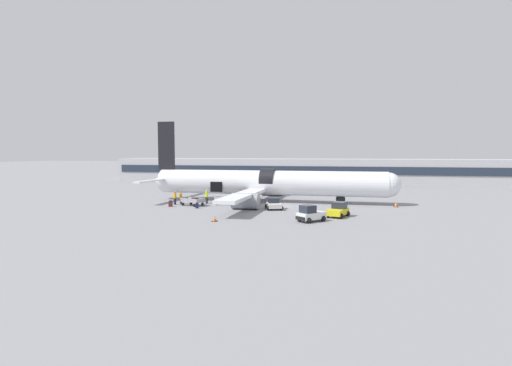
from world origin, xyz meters
TOP-DOWN VIEW (x-y plane):
  - ground_plane at (0.00, 0.00)m, footprint 500.00×500.00m
  - terminal_strip at (0.00, 43.08)m, footprint 94.55×10.49m
  - airplane at (-2.59, 3.45)m, footprint 35.02×31.30m
  - baggage_tug_lead at (7.76, -7.48)m, footprint 2.57×3.40m
  - baggage_tug_mid at (0.12, -3.71)m, footprint 2.49×2.85m
  - baggage_tug_rear at (5.23, -11.21)m, footprint 2.91×3.08m
  - baggage_cart_loading at (-10.45, -2.87)m, footprint 3.83×2.53m
  - baggage_cart_queued at (-6.79, -0.74)m, footprint 3.61×1.95m
  - ground_crew_loader_a at (-12.83, -1.49)m, footprint 0.43×0.55m
  - ground_crew_loader_b at (-9.61, -0.42)m, footprint 0.57×0.57m
  - ground_crew_driver at (-13.23, -2.42)m, footprint 0.52×0.60m
  - suitcase_on_tarmac_upright at (-9.12, -5.02)m, footprint 0.45×0.42m
  - suitcase_on_tarmac_spare at (-12.87, -4.48)m, footprint 0.51×0.29m
  - safety_cone_nose at (14.48, 1.93)m, footprint 0.58×0.58m
  - safety_cone_engine_left at (-3.93, -13.29)m, footprint 0.56×0.56m
  - safety_cone_wingtip at (-2.08, -3.70)m, footprint 0.49×0.49m

SIDE VIEW (x-z plane):
  - ground_plane at x=0.00m, z-range 0.00..0.00m
  - safety_cone_engine_left at x=-3.93m, z-range -0.02..0.53m
  - safety_cone_wingtip at x=-2.08m, z-range -0.02..0.60m
  - safety_cone_nose at x=14.48m, z-range -0.02..0.60m
  - suitcase_on_tarmac_upright at x=-9.12m, z-range -0.06..0.65m
  - suitcase_on_tarmac_spare at x=-12.87m, z-range -0.05..0.75m
  - baggage_cart_queued at x=-6.79m, z-range -0.01..1.02m
  - baggage_cart_loading at x=-10.45m, z-range -0.02..1.06m
  - baggage_tug_mid at x=0.12m, z-range -0.09..1.26m
  - baggage_tug_lead at x=7.76m, z-range -0.10..1.43m
  - baggage_tug_rear at x=5.23m, z-range -0.12..1.52m
  - ground_crew_loader_a at x=-12.83m, z-range 0.04..1.63m
  - ground_crew_driver at x=-13.23m, z-range 0.05..1.79m
  - ground_crew_loader_b at x=-9.61m, z-range 0.05..1.85m
  - airplane at x=-2.59m, z-range -3.06..8.15m
  - terminal_strip at x=0.00m, z-range 0.00..5.34m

